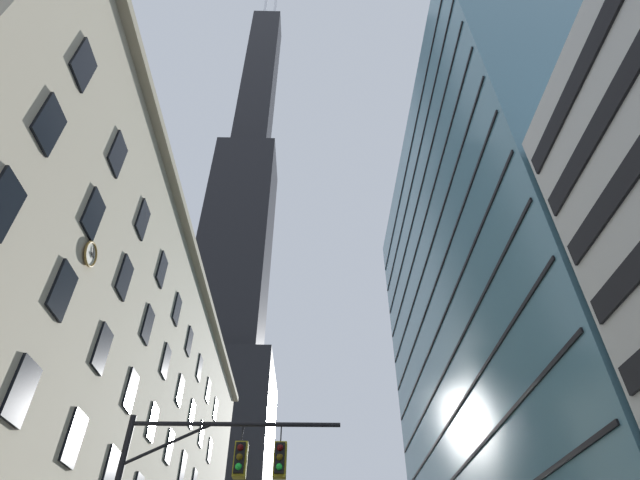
% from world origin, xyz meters
% --- Properties ---
extents(station_building, '(14.13, 56.07, 27.40)m').
position_xyz_m(station_building, '(-17.73, 22.03, 13.68)').
color(station_building, '#B2A88E').
rests_on(station_building, ground).
extents(dark_skyscraper, '(23.37, 23.37, 222.52)m').
position_xyz_m(dark_skyscraper, '(-20.05, 82.93, 65.77)').
color(dark_skyscraper, black).
rests_on(dark_skyscraper, ground).
extents(glass_office_midrise, '(16.05, 45.46, 52.73)m').
position_xyz_m(glass_office_midrise, '(18.97, 27.23, 26.36)').
color(glass_office_midrise, teal).
rests_on(glass_office_midrise, ground).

